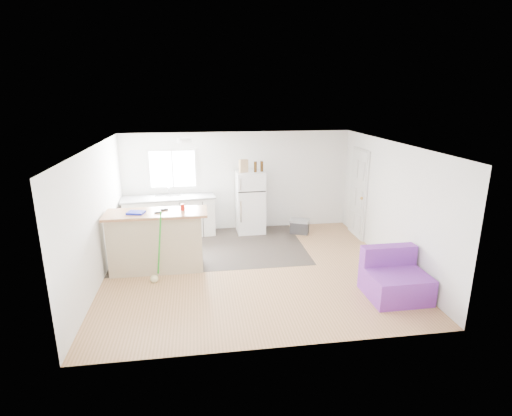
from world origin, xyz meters
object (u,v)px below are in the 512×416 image
(purple_seat, at_px, (394,280))
(cardboard_box, at_px, (244,166))
(blue_tray, at_px, (136,213))
(bottle_right, at_px, (262,166))
(red_cup, at_px, (183,207))
(refrigerator, at_px, (250,202))
(bottle_left, at_px, (255,167))
(cleaner_jug, at_px, (169,266))
(peninsula, at_px, (157,241))
(kitchen_cabinets, at_px, (170,216))
(mop, at_px, (156,270))
(cooler, at_px, (300,226))

(purple_seat, relative_size, cardboard_box, 3.19)
(purple_seat, xyz_separation_m, cardboard_box, (-2.13, 3.47, 1.36))
(blue_tray, xyz_separation_m, bottle_right, (2.65, 1.92, 0.45))
(red_cup, relative_size, cardboard_box, 0.40)
(red_cup, distance_m, cardboard_box, 2.30)
(purple_seat, bearing_deg, refrigerator, 118.44)
(bottle_left, xyz_separation_m, bottle_right, (0.16, 0.05, 0.00))
(cleaner_jug, relative_size, cardboard_box, 0.98)
(peninsula, bearing_deg, blue_tray, -170.62)
(peninsula, relative_size, red_cup, 15.68)
(refrigerator, bearing_deg, purple_seat, -62.53)
(kitchen_cabinets, bearing_deg, blue_tray, -108.59)
(cleaner_jug, bearing_deg, bottle_right, 59.93)
(mop, relative_size, cardboard_box, 4.46)
(cardboard_box, relative_size, bottle_left, 1.20)
(kitchen_cabinets, height_order, bottle_right, bottle_right)
(refrigerator, distance_m, bottle_right, 0.92)
(refrigerator, height_order, blue_tray, refrigerator)
(blue_tray, relative_size, cardboard_box, 1.00)
(cooler, height_order, cleaner_jug, cooler)
(cleaner_jug, relative_size, red_cup, 2.46)
(purple_seat, height_order, mop, mop)
(blue_tray, bearing_deg, bottle_left, 36.92)
(cooler, height_order, red_cup, red_cup)
(purple_seat, distance_m, bottle_right, 4.11)
(blue_tray, height_order, bottle_right, bottle_right)
(peninsula, xyz_separation_m, cooler, (3.22, 1.61, -0.41))
(peninsula, height_order, purple_seat, peninsula)
(cooler, distance_m, purple_seat, 3.34)
(cleaner_jug, bearing_deg, blue_tray, -178.85)
(cooler, bearing_deg, bottle_right, -172.57)
(cooler, bearing_deg, cleaner_jug, -125.61)
(mop, bearing_deg, purple_seat, -44.59)
(refrigerator, distance_m, red_cup, 2.45)
(cooler, distance_m, cleaner_jug, 3.50)
(refrigerator, xyz_separation_m, purple_seat, (1.96, -3.53, -0.46))
(red_cup, xyz_separation_m, bottle_right, (1.80, 1.82, 0.41))
(refrigerator, relative_size, cleaner_jug, 5.08)
(cleaner_jug, bearing_deg, red_cup, 53.15)
(peninsula, xyz_separation_m, bottle_right, (2.32, 1.86, 1.04))
(peninsula, bearing_deg, bottle_left, 40.07)
(purple_seat, bearing_deg, kitchen_cabinets, 137.16)
(refrigerator, bearing_deg, bottle_left, -37.56)
(mop, bearing_deg, blue_tray, 95.70)
(bottle_left, bearing_deg, purple_seat, -61.81)
(peninsula, distance_m, refrigerator, 2.80)
(refrigerator, xyz_separation_m, red_cup, (-1.53, -1.86, 0.47))
(peninsula, xyz_separation_m, bottle_left, (2.16, 1.82, 1.04))
(bottle_right, bearing_deg, mop, -134.09)
(purple_seat, relative_size, bottle_left, 3.83)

